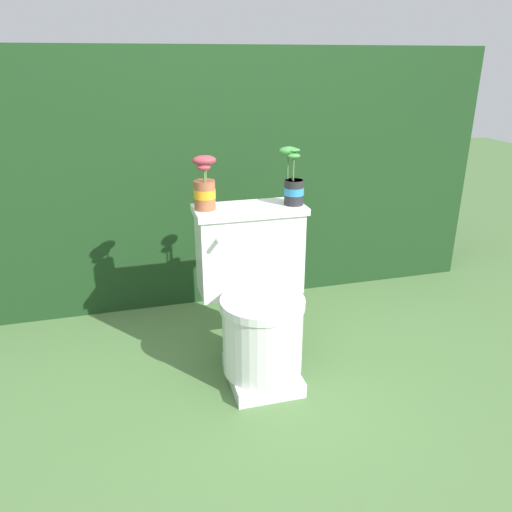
# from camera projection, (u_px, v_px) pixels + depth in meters

# --- Properties ---
(ground_plane) EXTENTS (12.00, 12.00, 0.00)m
(ground_plane) POSITION_uv_depth(u_px,v_px,m) (247.00, 383.00, 2.22)
(ground_plane) COLOR #4C703D
(hedge_backdrop) EXTENTS (3.27, 0.66, 1.41)m
(hedge_backdrop) POSITION_uv_depth(u_px,v_px,m) (199.00, 172.00, 3.01)
(hedge_backdrop) COLOR #193819
(hedge_backdrop) RESTS_ON ground
(toilet) EXTENTS (0.48, 0.51, 0.75)m
(toilet) POSITION_uv_depth(u_px,v_px,m) (257.00, 300.00, 2.19)
(toilet) COLOR silver
(toilet) RESTS_ON ground
(potted_plant_left) EXTENTS (0.10, 0.10, 0.23)m
(potted_plant_left) POSITION_uv_depth(u_px,v_px,m) (205.00, 186.00, 2.07)
(potted_plant_left) COLOR #9E5638
(potted_plant_left) RESTS_ON toilet
(potted_plant_midleft) EXTENTS (0.11, 0.10, 0.25)m
(potted_plant_midleft) POSITION_uv_depth(u_px,v_px,m) (293.00, 183.00, 2.15)
(potted_plant_midleft) COLOR #262628
(potted_plant_midleft) RESTS_ON toilet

